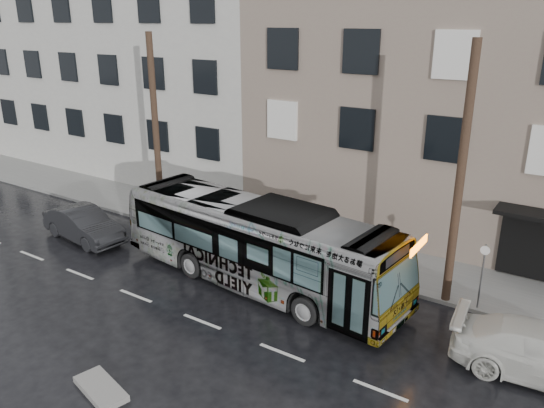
{
  "coord_description": "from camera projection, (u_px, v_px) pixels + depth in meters",
  "views": [
    {
      "loc": [
        10.53,
        -14.22,
        9.7
      ],
      "look_at": [
        -0.45,
        2.5,
        2.67
      ],
      "focal_mm": 35.0,
      "sensor_mm": 36.0,
      "label": 1
    }
  ],
  "objects": [
    {
      "name": "sign_post",
      "position": [
        482.0,
        277.0,
        18.1
      ],
      "size": [
        0.06,
        0.06,
        2.4
      ],
      "primitive_type": "cylinder",
      "color": "slate",
      "rests_on": "sidewalk"
    },
    {
      "name": "ground",
      "position": [
        246.0,
        292.0,
        19.88
      ],
      "size": [
        120.0,
        120.0,
        0.0
      ],
      "primitive_type": "plane",
      "color": "black",
      "rests_on": "ground"
    },
    {
      "name": "bus",
      "position": [
        257.0,
        243.0,
        19.99
      ],
      "size": [
        12.19,
        3.94,
        3.34
      ],
      "primitive_type": "imported",
      "rotation": [
        0.0,
        0.0,
        1.47
      ],
      "color": "#B2B2B2",
      "rests_on": "ground"
    },
    {
      "name": "slush_pile",
      "position": [
        101.0,
        389.0,
        14.53
      ],
      "size": [
        1.94,
        1.22,
        0.18
      ],
      "primitive_type": "cube",
      "rotation": [
        0.0,
        0.0,
        -0.25
      ],
      "color": "#A09E98",
      "rests_on": "ground"
    },
    {
      "name": "utility_pole_front",
      "position": [
        460.0,
        179.0,
        17.58
      ],
      "size": [
        0.3,
        0.3,
        9.0
      ],
      "primitive_type": "cylinder",
      "color": "#3D2B1E",
      "rests_on": "sidewalk"
    },
    {
      "name": "sidewalk",
      "position": [
        310.0,
        246.0,
        23.72
      ],
      "size": [
        90.0,
        3.6,
        0.15
      ],
      "primitive_type": "cube",
      "color": "gray",
      "rests_on": "ground"
    },
    {
      "name": "building_grey",
      "position": [
        156.0,
        43.0,
        37.75
      ],
      "size": [
        26.0,
        15.0,
        16.0
      ],
      "primitive_type": "cube",
      "color": "beige",
      "rests_on": "ground"
    },
    {
      "name": "dark_sedan",
      "position": [
        84.0,
        224.0,
        24.31
      ],
      "size": [
        4.7,
        2.08,
        1.5
      ],
      "primitive_type": "imported",
      "rotation": [
        0.0,
        0.0,
        1.46
      ],
      "color": "black",
      "rests_on": "ground"
    },
    {
      "name": "utility_pole_rear",
      "position": [
        156.0,
        132.0,
        24.82
      ],
      "size": [
        0.3,
        0.3,
        9.0
      ],
      "primitive_type": "cylinder",
      "color": "#3D2B1E",
      "rests_on": "sidewalk"
    },
    {
      "name": "building_taupe",
      "position": [
        483.0,
        110.0,
        25.48
      ],
      "size": [
        20.0,
        12.0,
        11.0
      ],
      "primitive_type": "cube",
      "color": "gray",
      "rests_on": "ground"
    }
  ]
}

